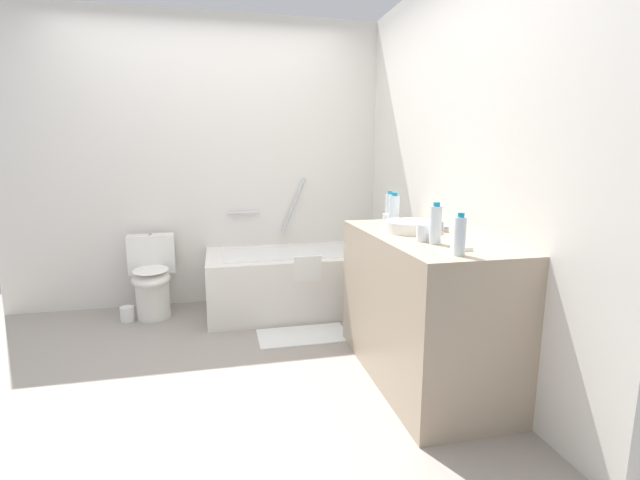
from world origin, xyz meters
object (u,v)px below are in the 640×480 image
at_px(drinking_glass_1, 423,233).
at_px(toilet, 152,277).
at_px(water_bottle_0, 460,236).
at_px(bathtub, 296,279).
at_px(soap_dish, 462,248).
at_px(water_bottle_3, 394,211).
at_px(sink_faucet, 439,226).
at_px(bath_mat, 303,335).
at_px(water_bottle_1, 390,207).
at_px(water_bottle_2, 436,225).
at_px(toilet_paper_roll, 127,314).
at_px(sink_basin, 411,226).
at_px(drinking_glass_0, 387,219).

bearing_deg(drinking_glass_1, toilet, 134.83).
relative_size(toilet, water_bottle_0, 3.42).
xyz_separation_m(bathtub, soap_dish, (0.52, -1.83, 0.63)).
height_order(toilet, water_bottle_3, water_bottle_3).
distance_m(sink_faucet, bath_mat, 1.35).
xyz_separation_m(water_bottle_1, drinking_glass_1, (-0.09, -0.73, -0.05)).
relative_size(water_bottle_2, toilet_paper_roll, 1.84).
bearing_deg(water_bottle_1, water_bottle_3, -103.99).
bearing_deg(water_bottle_2, toilet, 133.95).
height_order(water_bottle_1, toilet_paper_roll, water_bottle_1).
height_order(drinking_glass_1, bath_mat, drinking_glass_1).
relative_size(toilet, toilet_paper_roll, 5.72).
distance_m(bathtub, water_bottle_0, 2.10).
distance_m(sink_basin, water_bottle_0, 0.66).
bearing_deg(soap_dish, drinking_glass_0, 93.57).
distance_m(drinking_glass_1, bath_mat, 1.42).
height_order(sink_basin, water_bottle_1, water_bottle_1).
relative_size(soap_dish, toilet_paper_roll, 0.74).
bearing_deg(soap_dish, bath_mat, 115.63).
bearing_deg(sink_basin, sink_faucet, 0.00).
xyz_separation_m(water_bottle_0, water_bottle_1, (0.08, 1.09, 0.01)).
distance_m(bathtub, soap_dish, 2.00).
xyz_separation_m(water_bottle_2, drinking_glass_1, (-0.03, 0.08, -0.06)).
relative_size(water_bottle_1, drinking_glass_0, 2.88).
distance_m(toilet, sink_faucet, 2.43).
bearing_deg(sink_basin, water_bottle_2, -94.85).
height_order(bathtub, toilet, bathtub).
height_order(water_bottle_1, water_bottle_2, water_bottle_2).
xyz_separation_m(sink_faucet, soap_dish, (-0.17, -0.56, -0.02)).
height_order(bathtub, bath_mat, bathtub).
distance_m(water_bottle_2, drinking_glass_0, 0.69).
distance_m(water_bottle_0, water_bottle_1, 1.10).
bearing_deg(water_bottle_1, toilet_paper_roll, 156.40).
xyz_separation_m(water_bottle_3, bath_mat, (-0.54, 0.41, -0.99)).
distance_m(drinking_glass_1, toilet_paper_roll, 2.60).
relative_size(toilet, water_bottle_1, 3.19).
height_order(sink_faucet, water_bottle_2, water_bottle_2).
xyz_separation_m(water_bottle_0, drinking_glass_0, (0.02, 0.97, -0.06)).
height_order(toilet, drinking_glass_1, drinking_glass_1).
height_order(bathtub, water_bottle_2, bathtub).
xyz_separation_m(toilet, bath_mat, (1.16, -0.73, -0.33)).
bearing_deg(water_bottle_0, soap_dish, 53.92).
bearing_deg(drinking_glass_1, sink_basin, 78.20).
bearing_deg(toilet_paper_roll, drinking_glass_0, -27.40).
height_order(sink_faucet, water_bottle_0, water_bottle_0).
relative_size(water_bottle_2, water_bottle_3, 0.99).
height_order(water_bottle_3, soap_dish, water_bottle_3).
bearing_deg(sink_faucet, water_bottle_3, 131.52).
bearing_deg(bathtub, water_bottle_1, -57.53).
distance_m(drinking_glass_0, drinking_glass_1, 0.60).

